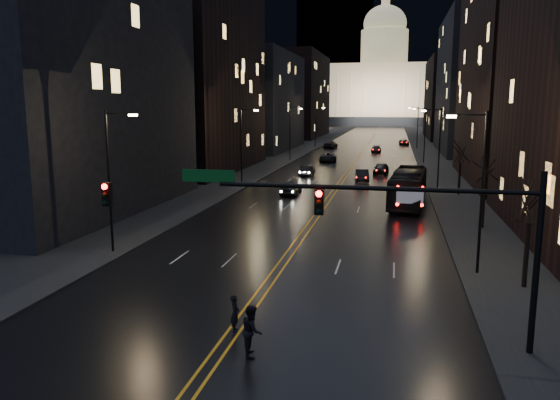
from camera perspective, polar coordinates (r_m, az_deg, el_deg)
The scene contains 37 objects.
ground at distance 23.50m, azimuth -4.77°, elevation -13.46°, with size 900.00×900.00×0.00m, color black.
road at distance 151.07m, azimuth 9.48°, elevation 6.23°, with size 20.00×320.00×0.02m, color black.
sidewalk_left at distance 152.29m, azimuth 4.18°, elevation 6.39°, with size 8.00×320.00×0.16m, color black.
sidewalk_right at distance 151.14m, azimuth 14.82°, elevation 6.07°, with size 8.00×320.00×0.16m, color black.
center_line at distance 151.07m, azimuth 9.48°, elevation 6.23°, with size 0.62×320.00×0.01m, color orange.
building_left_near at distance 50.65m, azimuth -21.17°, elevation 11.16°, with size 12.00×28.00×22.00m, color black.
building_left_mid at distance 79.62m, azimuth -8.45°, elevation 13.17°, with size 12.00×30.00×28.00m, color black.
building_left_far at distance 115.91m, azimuth -1.81°, elevation 10.23°, with size 12.00×34.00×20.00m, color black.
building_left_dist at distance 162.97m, azimuth 2.23°, elevation 10.83°, with size 12.00×40.00×24.00m, color black.
building_right_tall at distance 72.82m, azimuth 24.48°, elevation 16.69°, with size 12.00×30.00×38.00m, color black.
building_right_mid at distance 113.68m, azimuth 19.65°, elevation 11.19°, with size 12.00×34.00×26.00m, color black.
building_right_dist at distance 161.34m, azimuth 17.34°, elevation 10.05°, with size 12.00×40.00×22.00m, color black.
mountain_ridge at distance 405.91m, azimuth 17.28°, elevation 17.35°, with size 520.00×60.00×130.00m, color black.
capitol at distance 270.84m, azimuth 10.71°, elevation 11.38°, with size 90.00×50.00×58.50m.
traffic_signal at distance 21.08m, azimuth 10.62°, elevation -1.77°, with size 17.29×0.45×7.00m.
streetlamp_right_near at distance 31.28m, azimuth 20.08°, elevation 1.54°, with size 2.13×0.25×9.00m.
streetlamp_left_near at distance 35.34m, azimuth -17.19°, elevation 2.60°, with size 2.13×0.25×9.00m.
streetlamp_right_mid at distance 60.97m, azimuth 16.15°, elevation 5.54°, with size 2.13×0.25×9.00m.
streetlamp_left_mid at distance 63.15m, azimuth -3.91°, elevation 6.04°, with size 2.13×0.25×9.00m.
streetlamp_right_far at distance 90.87m, azimuth 14.79°, elevation 6.91°, with size 2.13×0.25×9.00m.
streetlamp_left_far at distance 92.35m, azimuth 1.16°, elevation 7.27°, with size 2.13×0.25×9.00m.
streetlamp_right_dist at distance 120.81m, azimuth 14.10°, elevation 7.60°, with size 2.13×0.25×9.00m.
streetlamp_left_dist at distance 121.93m, azimuth 3.80°, elevation 7.89°, with size 2.13×0.25×9.00m.
tree_right_near at distance 29.82m, azimuth 24.71°, elevation -0.23°, with size 2.40×2.40×6.65m.
tree_right_mid at distance 43.45m, azimuth 20.69°, elevation 2.94°, with size 2.40×2.40×6.65m.
tree_right_far at distance 59.23m, azimuth 18.38°, elevation 4.77°, with size 2.40×2.40×6.65m.
bus at distance 52.57m, azimuth 13.25°, elevation 1.30°, with size 2.83×12.10×3.37m, color black.
oncoming_car_a at distance 57.02m, azimuth 1.13°, elevation 1.27°, with size 1.78×4.41×1.50m, color black.
oncoming_car_b at distance 72.84m, azimuth 2.84°, elevation 3.07°, with size 1.40×4.03×1.33m, color black.
oncoming_car_c at distance 91.57m, azimuth 5.07°, elevation 4.53°, with size 2.69×5.84×1.62m, color black.
oncoming_car_d at distance 120.52m, azimuth 5.30°, elevation 5.81°, with size 2.28×5.61×1.63m, color black.
receding_car_a at distance 68.22m, azimuth 8.57°, elevation 2.56°, with size 1.54×4.40×1.45m, color black.
receding_car_b at distance 75.75m, azimuth 10.52°, elevation 3.25°, with size 1.81×4.49×1.53m, color black.
receding_car_c at distance 110.28m, azimuth 10.02°, elevation 5.25°, with size 1.85×4.55×1.32m, color black.
receding_car_d at distance 132.99m, azimuth 12.83°, elevation 5.91°, with size 2.10×4.55×1.27m, color black.
pedestrian_a at distance 23.15m, azimuth -4.73°, elevation -11.73°, with size 0.57×0.37×1.57m, color black.
pedestrian_b at distance 21.03m, azimuth -2.95°, elevation -13.44°, with size 0.95×0.52×1.96m, color black.
Camera 1 is at (6.26, -20.66, 9.30)m, focal length 35.00 mm.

